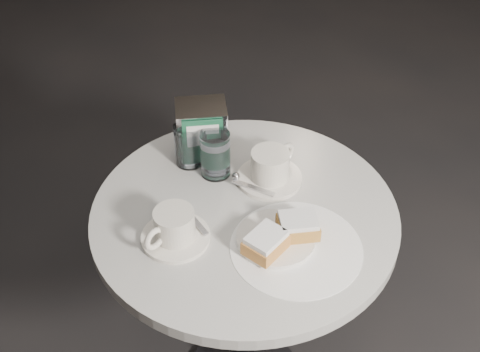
% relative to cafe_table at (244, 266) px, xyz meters
% --- Properties ---
extents(cafe_table, '(0.70, 0.70, 0.74)m').
position_rel_cafe_table_xyz_m(cafe_table, '(0.00, 0.00, 0.00)').
color(cafe_table, black).
rests_on(cafe_table, ground).
extents(sugar_spill, '(0.36, 0.36, 0.00)m').
position_rel_cafe_table_xyz_m(sugar_spill, '(0.03, -0.16, 0.20)').
color(sugar_spill, white).
rests_on(sugar_spill, cafe_table).
extents(beignet_plate, '(0.19, 0.17, 0.06)m').
position_rel_cafe_table_xyz_m(beignet_plate, '(0.01, -0.13, 0.22)').
color(beignet_plate, silver).
rests_on(beignet_plate, cafe_table).
extents(coffee_cup_left, '(0.19, 0.19, 0.08)m').
position_rel_cafe_table_xyz_m(coffee_cup_left, '(-0.18, -0.00, 0.23)').
color(coffee_cup_left, silver).
rests_on(coffee_cup_left, cafe_table).
extents(coffee_cup_right, '(0.19, 0.19, 0.08)m').
position_rel_cafe_table_xyz_m(coffee_cup_right, '(0.11, 0.06, 0.23)').
color(coffee_cup_right, silver).
rests_on(coffee_cup_right, cafe_table).
extents(water_glass_left, '(0.09, 0.09, 0.11)m').
position_rel_cafe_table_xyz_m(water_glass_left, '(-0.03, 0.22, 0.25)').
color(water_glass_left, silver).
rests_on(water_glass_left, cafe_table).
extents(water_glass_right, '(0.08, 0.08, 0.12)m').
position_rel_cafe_table_xyz_m(water_glass_right, '(0.01, 0.15, 0.25)').
color(water_glass_right, silver).
rests_on(water_glass_right, cafe_table).
extents(napkin_dispenser, '(0.15, 0.14, 0.14)m').
position_rel_cafe_table_xyz_m(napkin_dispenser, '(0.02, 0.23, 0.27)').
color(napkin_dispenser, silver).
rests_on(napkin_dispenser, cafe_table).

